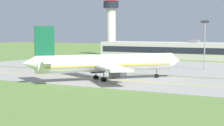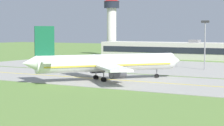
% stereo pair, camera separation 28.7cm
% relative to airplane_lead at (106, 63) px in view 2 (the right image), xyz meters
% --- Properties ---
extents(ground_plane, '(500.00, 500.00, 0.00)m').
position_rel_airplane_lead_xyz_m(ground_plane, '(-5.41, 1.77, -4.13)').
color(ground_plane, olive).
extents(taxiway_strip, '(240.00, 28.00, 0.10)m').
position_rel_airplane_lead_xyz_m(taxiway_strip, '(-5.41, 1.77, -4.08)').
color(taxiway_strip, '#9E9B93').
rests_on(taxiway_strip, ground).
extents(apron_pad, '(140.00, 52.00, 0.10)m').
position_rel_airplane_lead_xyz_m(apron_pad, '(4.59, 43.77, -4.08)').
color(apron_pad, '#9E9B93').
rests_on(apron_pad, ground).
extents(taxiway_centreline, '(220.00, 0.60, 0.01)m').
position_rel_airplane_lead_xyz_m(taxiway_centreline, '(-5.41, 1.77, -4.03)').
color(taxiway_centreline, yellow).
rests_on(taxiway_centreline, taxiway_strip).
extents(airplane_lead, '(29.15, 33.60, 12.70)m').
position_rel_airplane_lead_xyz_m(airplane_lead, '(0.00, 0.00, 0.00)').
color(airplane_lead, white).
rests_on(airplane_lead, ground).
extents(service_truck_baggage, '(4.84, 6.20, 2.60)m').
position_rel_airplane_lead_xyz_m(service_truck_baggage, '(-26.59, 51.19, -2.60)').
color(service_truck_baggage, yellow).
rests_on(service_truck_baggage, ground).
extents(service_truck_fuel, '(6.34, 4.08, 2.60)m').
position_rel_airplane_lead_xyz_m(service_truck_fuel, '(-20.73, 28.43, -2.60)').
color(service_truck_fuel, yellow).
rests_on(service_truck_fuel, ground).
extents(service_truck_catering, '(4.93, 6.17, 2.65)m').
position_rel_airplane_lead_xyz_m(service_truck_catering, '(-37.27, 52.62, -2.60)').
color(service_truck_catering, '#264CA5').
rests_on(service_truck_catering, ground).
extents(service_truck_pushback, '(4.29, 6.70, 2.59)m').
position_rel_airplane_lead_xyz_m(service_truck_pushback, '(-38.30, 32.85, -2.95)').
color(service_truck_pushback, orange).
rests_on(service_truck_pushback, ground).
extents(terminal_building, '(58.78, 12.96, 7.99)m').
position_rel_airplane_lead_xyz_m(terminal_building, '(-20.23, 84.13, -0.72)').
color(terminal_building, beige).
rests_on(terminal_building, ground).
extents(control_tower, '(7.60, 7.60, 27.23)m').
position_rel_airplane_lead_xyz_m(control_tower, '(-51.97, 90.82, 12.26)').
color(control_tower, silver).
rests_on(control_tower, ground).
extents(apron_light_mast, '(2.40, 0.50, 14.70)m').
position_rel_airplane_lead_xyz_m(apron_light_mast, '(11.05, 38.47, 5.19)').
color(apron_light_mast, gray).
rests_on(apron_light_mast, ground).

